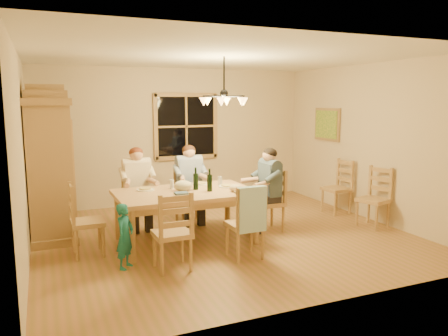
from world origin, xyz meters
name	(u,v)px	position (x,y,z in m)	size (l,w,h in m)	color
floor	(224,236)	(0.00, 0.00, 0.00)	(5.50, 5.50, 0.00)	olive
ceiling	(224,56)	(0.00, 0.00, 2.70)	(5.50, 5.00, 0.02)	white
wall_back	(176,136)	(0.00, 2.50, 1.35)	(5.50, 0.02, 2.70)	beige
wall_left	(23,158)	(-2.75, 0.00, 1.35)	(0.02, 5.00, 2.70)	beige
wall_right	(370,142)	(2.75, 0.00, 1.35)	(0.02, 5.00, 2.70)	beige
window	(186,126)	(0.20, 2.47, 1.55)	(1.30, 0.06, 1.30)	black
painting	(327,124)	(2.71, 1.20, 1.60)	(0.06, 0.78, 0.64)	olive
chandelier	(224,100)	(0.00, 0.00, 2.08)	(0.77, 0.68, 0.71)	black
armoire	(50,168)	(-2.42, 1.07, 1.06)	(0.66, 1.40, 2.30)	olive
dining_table	(186,198)	(-0.63, -0.04, 0.66)	(2.02, 1.25, 0.76)	tan
chair_far_left	(138,210)	(-1.14, 0.90, 0.30)	(0.45, 0.43, 0.99)	#A38047
chair_far_right	(190,205)	(-0.25, 0.91, 0.30)	(0.45, 0.43, 0.99)	#A38047
chair_near_left	(172,245)	(-1.11, -0.99, 0.30)	(0.45, 0.43, 0.99)	#A38047
chair_near_right	(245,235)	(-0.11, -0.97, 0.30)	(0.45, 0.43, 0.99)	#A38047
chair_end_left	(88,233)	(-2.01, -0.06, 0.30)	(0.43, 0.45, 0.99)	#A38047
chair_end_right	(268,212)	(0.76, -0.01, 0.30)	(0.43, 0.45, 0.99)	#A38047
adult_woman	(137,178)	(-1.14, 0.90, 0.84)	(0.40, 0.43, 0.87)	beige
adult_plaid_man	(189,174)	(-0.25, 0.91, 0.84)	(0.40, 0.43, 0.87)	#304984
adult_slate_man	(269,179)	(0.76, -0.01, 0.84)	(0.43, 0.40, 0.87)	#3F5166
towel	(252,209)	(-0.11, -1.16, 0.70)	(0.38, 0.10, 0.58)	#9CC3D3
wine_bottle_a	(196,179)	(-0.44, 0.03, 0.93)	(0.08, 0.08, 0.33)	black
wine_bottle_b	(210,180)	(-0.30, -0.16, 0.93)	(0.08, 0.08, 0.33)	black
plate_woman	(145,190)	(-1.15, 0.26, 0.77)	(0.26, 0.26, 0.02)	white
plate_plaid	(200,184)	(-0.25, 0.35, 0.77)	(0.26, 0.26, 0.02)	white
plate_slate	(227,187)	(0.05, 0.01, 0.77)	(0.26, 0.26, 0.02)	white
wine_glass_a	(172,184)	(-0.76, 0.22, 0.83)	(0.06, 0.06, 0.14)	silver
wine_glass_b	(220,181)	(0.00, 0.15, 0.83)	(0.06, 0.06, 0.14)	silver
cap	(236,188)	(0.05, -0.34, 0.82)	(0.20, 0.20, 0.11)	tan
napkin	(181,193)	(-0.75, -0.21, 0.78)	(0.18, 0.14, 0.03)	#455F7F
cloth_bundle	(183,186)	(-0.65, 0.00, 0.84)	(0.28, 0.22, 0.15)	#B9AF86
child	(125,236)	(-1.63, -0.73, 0.41)	(0.30, 0.20, 0.82)	#1A7177
chair_spare_front	(373,209)	(2.45, -0.49, 0.30)	(0.53, 0.54, 0.99)	#A38047
chair_spare_back	(336,197)	(2.45, 0.48, 0.30)	(0.44, 0.46, 0.99)	#A38047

